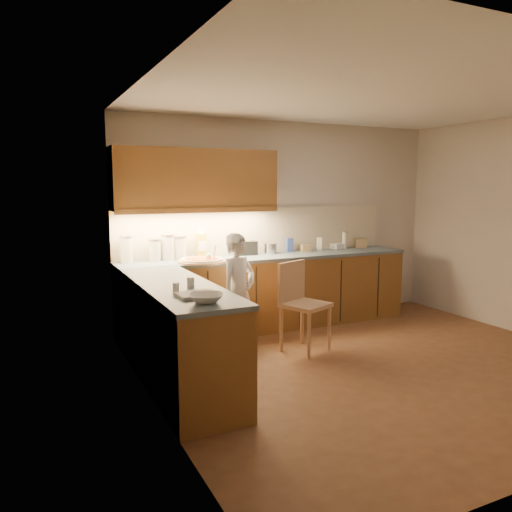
% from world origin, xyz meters
% --- Properties ---
extents(room, '(4.54, 4.50, 2.62)m').
position_xyz_m(room, '(0.00, 0.00, 1.68)').
color(room, brown).
rests_on(room, ground).
extents(l_counter, '(3.77, 2.62, 0.92)m').
position_xyz_m(l_counter, '(-0.92, 1.25, 0.46)').
color(l_counter, brown).
rests_on(l_counter, ground).
extents(backsplash, '(3.75, 0.02, 0.58)m').
position_xyz_m(backsplash, '(-0.38, 1.99, 1.21)').
color(backsplash, beige).
rests_on(backsplash, l_counter).
extents(upper_cabinets, '(1.95, 0.36, 0.73)m').
position_xyz_m(upper_cabinets, '(-1.27, 1.82, 1.85)').
color(upper_cabinets, brown).
rests_on(upper_cabinets, ground).
extents(pizza_on_board, '(0.54, 0.54, 0.22)m').
position_xyz_m(pizza_on_board, '(-1.32, 1.51, 0.94)').
color(pizza_on_board, tan).
rests_on(pizza_on_board, l_counter).
extents(child, '(0.55, 0.47, 1.28)m').
position_xyz_m(child, '(-1.09, 1.03, 0.64)').
color(child, white).
rests_on(child, ground).
extents(wooden_chair, '(0.56, 0.56, 0.96)m').
position_xyz_m(wooden_chair, '(-0.47, 0.79, 0.56)').
color(wooden_chair, tan).
rests_on(wooden_chair, ground).
extents(mixing_bowl, '(0.33, 0.33, 0.06)m').
position_xyz_m(mixing_bowl, '(-1.95, -0.34, 0.95)').
color(mixing_bowl, white).
rests_on(mixing_bowl, l_counter).
extents(canister_a, '(0.15, 0.15, 0.30)m').
position_xyz_m(canister_a, '(-2.10, 1.85, 1.07)').
color(canister_a, silver).
rests_on(canister_a, l_counter).
extents(canister_b, '(0.15, 0.15, 0.26)m').
position_xyz_m(canister_b, '(-1.78, 1.84, 1.05)').
color(canister_b, beige).
rests_on(canister_b, l_counter).
extents(canister_c, '(0.16, 0.16, 0.30)m').
position_xyz_m(canister_c, '(-1.62, 1.86, 1.07)').
color(canister_c, beige).
rests_on(canister_c, l_counter).
extents(canister_d, '(0.17, 0.17, 0.28)m').
position_xyz_m(canister_d, '(-1.48, 1.87, 1.06)').
color(canister_d, beige).
rests_on(canister_d, l_counter).
extents(oil_jug, '(0.13, 0.11, 0.34)m').
position_xyz_m(oil_jug, '(-1.21, 1.87, 1.08)').
color(oil_jug, gold).
rests_on(oil_jug, l_counter).
extents(toaster, '(0.29, 0.19, 0.18)m').
position_xyz_m(toaster, '(-0.63, 1.85, 1.01)').
color(toaster, black).
rests_on(toaster, l_counter).
extents(steel_pot, '(0.17, 0.17, 0.13)m').
position_xyz_m(steel_pot, '(-0.30, 1.84, 0.99)').
color(steel_pot, silver).
rests_on(steel_pot, l_counter).
extents(blue_box, '(0.09, 0.07, 0.18)m').
position_xyz_m(blue_box, '(0.02, 1.90, 1.01)').
color(blue_box, '#354BA0').
rests_on(blue_box, l_counter).
extents(card_box_a, '(0.14, 0.11, 0.09)m').
position_xyz_m(card_box_a, '(0.24, 1.84, 0.97)').
color(card_box_a, '#9C7F54').
rests_on(card_box_a, l_counter).
extents(white_bottle, '(0.07, 0.07, 0.17)m').
position_xyz_m(white_bottle, '(0.45, 1.84, 1.01)').
color(white_bottle, white).
rests_on(white_bottle, l_counter).
extents(flat_pack, '(0.20, 0.16, 0.07)m').
position_xyz_m(flat_pack, '(0.78, 1.88, 0.96)').
color(flat_pack, white).
rests_on(flat_pack, l_counter).
extents(tall_jar, '(0.08, 0.08, 0.23)m').
position_xyz_m(tall_jar, '(0.86, 1.85, 1.04)').
color(tall_jar, beige).
rests_on(tall_jar, l_counter).
extents(card_box_b, '(0.19, 0.17, 0.13)m').
position_xyz_m(card_box_b, '(1.13, 1.86, 0.98)').
color(card_box_b, '#A48258').
rests_on(card_box_b, l_counter).
extents(dough_cloth, '(0.32, 0.25, 0.02)m').
position_xyz_m(dough_cloth, '(-1.94, -0.10, 0.93)').
color(dough_cloth, white).
rests_on(dough_cloth, l_counter).
extents(spice_jar_a, '(0.07, 0.07, 0.07)m').
position_xyz_m(spice_jar_a, '(-2.05, 0.11, 0.96)').
color(spice_jar_a, silver).
rests_on(spice_jar_a, l_counter).
extents(spice_jar_b, '(0.08, 0.08, 0.09)m').
position_xyz_m(spice_jar_b, '(-1.88, 0.23, 0.96)').
color(spice_jar_b, silver).
rests_on(spice_jar_b, l_counter).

